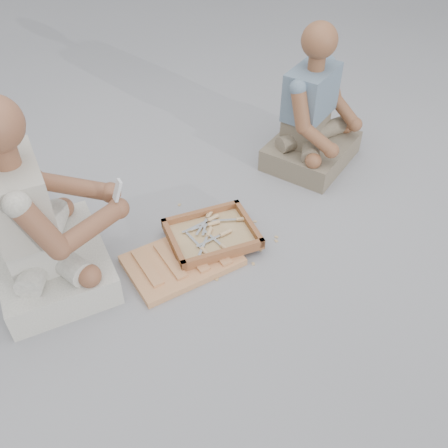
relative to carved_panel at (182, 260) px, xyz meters
name	(u,v)px	position (x,y,z in m)	size (l,w,h in m)	color
ground	(245,279)	(0.26, -0.23, -0.02)	(60.00, 60.00, 0.00)	gray
carved_panel	(182,260)	(0.00, 0.00, 0.00)	(0.57, 0.38, 0.04)	#A26C3E
tool_tray	(212,235)	(0.20, 0.08, 0.04)	(0.47, 0.38, 0.06)	brown
chisel_0	(223,246)	(0.22, -0.03, 0.05)	(0.08, 0.22, 0.02)	silver
chisel_1	(239,219)	(0.38, 0.13, 0.05)	(0.22, 0.08, 0.02)	silver
chisel_2	(208,216)	(0.23, 0.23, 0.05)	(0.13, 0.20, 0.02)	silver
chisel_3	(210,224)	(0.22, 0.15, 0.05)	(0.22, 0.02, 0.02)	silver
chisel_4	(222,234)	(0.25, 0.05, 0.05)	(0.22, 0.06, 0.02)	silver
chisel_5	(208,217)	(0.23, 0.22, 0.05)	(0.17, 0.17, 0.02)	silver
chisel_6	(208,235)	(0.18, 0.08, 0.05)	(0.15, 0.19, 0.02)	silver
chisel_7	(203,250)	(0.11, -0.01, 0.05)	(0.07, 0.22, 0.02)	silver
chisel_8	(210,219)	(0.23, 0.19, 0.06)	(0.22, 0.07, 0.02)	silver
wood_chip_0	(276,237)	(0.55, -0.01, -0.02)	(0.02, 0.01, 0.00)	tan
wood_chip_1	(261,250)	(0.42, -0.07, -0.02)	(0.02, 0.01, 0.00)	tan
wood_chip_2	(253,264)	(0.34, -0.15, -0.02)	(0.02, 0.01, 0.00)	tan
wood_chip_3	(208,258)	(0.14, -0.02, -0.02)	(0.02, 0.01, 0.00)	tan
wood_chip_4	(201,257)	(0.11, 0.00, -0.02)	(0.02, 0.01, 0.00)	tan
wood_chip_5	(203,217)	(0.23, 0.30, -0.02)	(0.02, 0.01, 0.00)	tan
wood_chip_6	(164,223)	(0.00, 0.34, -0.02)	(0.02, 0.01, 0.00)	tan
wood_chip_7	(217,279)	(0.12, -0.18, -0.02)	(0.02, 0.01, 0.00)	tan
wood_chip_8	(276,241)	(0.53, -0.04, -0.02)	(0.02, 0.01, 0.00)	tan
wood_chip_9	(255,222)	(0.49, 0.15, -0.02)	(0.02, 0.01, 0.00)	tan
wood_chip_10	(179,205)	(0.14, 0.46, -0.02)	(0.02, 0.01, 0.00)	tan
wood_chip_11	(210,223)	(0.25, 0.23, -0.02)	(0.02, 0.01, 0.00)	tan
wood_chip_12	(232,241)	(0.31, 0.05, -0.02)	(0.02, 0.01, 0.00)	tan
wood_chip_13	(196,215)	(0.20, 0.33, -0.02)	(0.02, 0.01, 0.00)	tan
wood_chip_14	(175,269)	(-0.05, -0.03, -0.02)	(0.02, 0.01, 0.00)	tan
wood_chip_15	(193,255)	(0.07, 0.03, -0.02)	(0.02, 0.01, 0.00)	tan
craftsman	(39,226)	(-0.63, 0.16, 0.33)	(0.69, 0.68, 1.02)	beige
companion	(313,120)	(1.09, 0.58, 0.28)	(0.74, 0.71, 0.91)	#736553
mobile_phone	(117,190)	(-0.25, 0.11, 0.46)	(0.05, 0.05, 0.11)	silver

